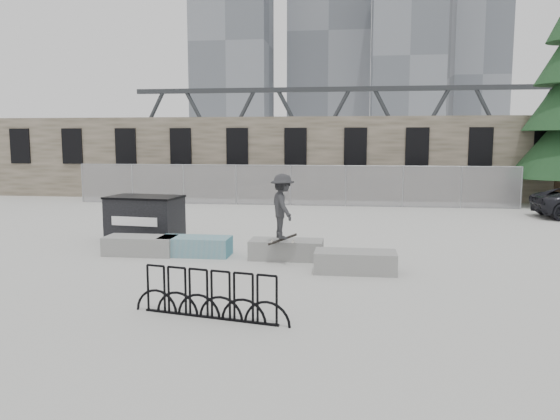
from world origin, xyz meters
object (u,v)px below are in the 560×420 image
object	(u,v)px
planter_center_left	(195,245)
bike_rack	(210,295)
planter_center_right	(286,249)
planter_offset	(355,261)
dumpster	(145,219)
skateboarder	(282,206)
planter_far_left	(141,245)

from	to	relation	value
planter_center_left	bike_rack	size ratio (longest dim) A/B	0.65
planter_center_right	planter_offset	world-z (taller)	same
planter_center_left	dumpster	size ratio (longest dim) A/B	0.83
dumpster	skateboarder	world-z (taller)	skateboarder
planter_center_right	skateboarder	size ratio (longest dim) A/B	1.06
planter_center_right	bike_rack	distance (m)	5.26
planter_center_right	planter_offset	xyz separation A→B (m)	(1.88, -1.30, 0.00)
planter_offset	skateboarder	size ratio (longest dim) A/B	1.06
planter_center_right	bike_rack	size ratio (longest dim) A/B	0.65
bike_rack	skateboarder	size ratio (longest dim) A/B	1.64
planter_center_right	planter_offset	distance (m)	2.28
planter_offset	bike_rack	distance (m)	4.72
planter_center_left	skateboarder	xyz separation A→B (m)	(2.59, -0.69, 1.24)
planter_center_left	bike_rack	distance (m)	5.62
planter_center_right	dumpster	distance (m)	5.13
planter_center_left	dumpster	distance (m)	2.79
planter_far_left	dumpster	bearing A→B (deg)	107.31
planter_center_right	dumpster	size ratio (longest dim) A/B	0.83
planter_offset	planter_far_left	bearing A→B (deg)	167.86
planter_center_left	bike_rack	world-z (taller)	bike_rack
skateboarder	planter_center_right	bearing A→B (deg)	-27.20
planter_center_left	planter_far_left	bearing A→B (deg)	-176.35
dumpster	bike_rack	world-z (taller)	dumpster
planter_far_left	bike_rack	distance (m)	6.23
planter_far_left	planter_offset	xyz separation A→B (m)	(6.07, -1.31, 0.00)
planter_center_right	planter_far_left	bearing A→B (deg)	179.91
planter_far_left	planter_center_right	distance (m)	4.19
bike_rack	planter_center_right	bearing A→B (deg)	81.48
planter_center_left	planter_center_right	distance (m)	2.62
planter_far_left	planter_center_right	world-z (taller)	same
planter_center_left	planter_offset	bearing A→B (deg)	-17.37
dumpster	skateboarder	distance (m)	5.37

